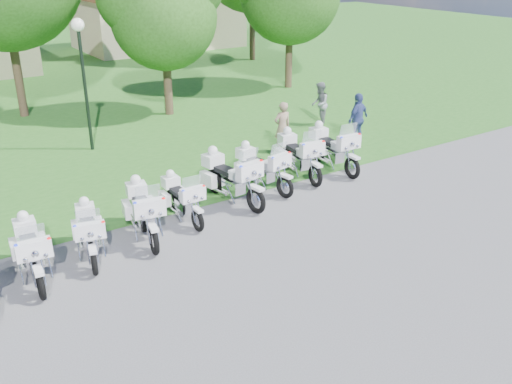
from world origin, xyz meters
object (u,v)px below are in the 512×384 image
motorcycle_4 (182,198)px  motorcycle_6 (262,167)px  motorcycle_1 (31,250)px  lamp_post (81,54)px  bystander_a (282,128)px  motorcycle_5 (231,177)px  motorcycle_3 (143,210)px  motorcycle_2 (89,231)px  motorcycle_8 (332,147)px  bystander_c (358,119)px  motorcycle_7 (299,154)px  bystander_b (320,104)px

motorcycle_4 → motorcycle_6: 3.04m
motorcycle_1 → lamp_post: bearing=-111.2°
lamp_post → bystander_a: bearing=-36.0°
motorcycle_5 → lamp_post: lamp_post is taller
motorcycle_1 → lamp_post: lamp_post is taller
motorcycle_3 → motorcycle_5: motorcycle_5 is taller
motorcycle_2 → bystander_a: bystander_a is taller
motorcycle_5 → motorcycle_8: motorcycle_5 is taller
bystander_a → bystander_c: size_ratio=0.95×
motorcycle_8 → bystander_a: 2.27m
bystander_a → motorcycle_3: bearing=29.5°
motorcycle_5 → motorcycle_3: bearing=5.2°
motorcycle_6 → motorcycle_1: bearing=3.4°
motorcycle_6 → motorcycle_7: motorcycle_7 is taller
motorcycle_2 → bystander_b: (11.45, 5.46, 0.26)m
motorcycle_1 → bystander_a: 10.28m
motorcycle_6 → bystander_a: bearing=-144.5°
motorcycle_7 → motorcycle_8: bearing=-176.1°
motorcycle_8 → bystander_a: bearing=-75.1°
lamp_post → bystander_b: 9.46m
motorcycle_2 → motorcycle_3: motorcycle_3 is taller
motorcycle_3 → motorcycle_2: bearing=20.0°
motorcycle_1 → motorcycle_6: bearing=-162.8°
motorcycle_6 → bystander_c: bearing=-171.7°
motorcycle_4 → bystander_a: (5.45, 2.95, 0.31)m
motorcycle_5 → motorcycle_6: 1.32m
bystander_a → motorcycle_8: bearing=103.8°
bystander_a → bystander_b: bearing=-146.6°
motorcycle_6 → motorcycle_8: 2.89m
motorcycle_2 → motorcycle_6: bearing=-154.7°
motorcycle_3 → bystander_b: bearing=-141.3°
motorcycle_6 → motorcycle_8: bearing=174.4°
motorcycle_2 → motorcycle_4: bearing=-153.9°
motorcycle_5 → bystander_a: bystander_a is taller
motorcycle_1 → motorcycle_5: bearing=-163.2°
motorcycle_5 → bystander_b: (7.02, 4.57, 0.14)m
motorcycle_4 → motorcycle_8: (5.87, 0.72, 0.12)m
motorcycle_8 → bystander_b: bearing=-120.4°
motorcycle_4 → bystander_c: bystander_c is taller
motorcycle_2 → motorcycle_6: (5.71, 1.20, 0.05)m
motorcycle_4 → lamp_post: bearing=-87.9°
motorcycle_3 → bystander_a: bystander_a is taller
motorcycle_4 → bystander_b: bystander_b is taller
lamp_post → bystander_c: lamp_post is taller
motorcycle_4 → motorcycle_6: size_ratio=0.90×
motorcycle_4 → bystander_a: bystander_a is taller
motorcycle_7 → bystander_b: 5.79m
motorcycle_1 → motorcycle_2: bearing=-163.9°
motorcycle_6 → bystander_c: 5.58m
motorcycle_4 → bystander_a: 6.20m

